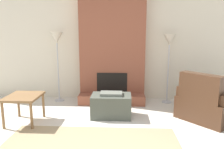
{
  "coord_description": "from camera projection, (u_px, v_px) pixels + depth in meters",
  "views": [
    {
      "loc": [
        0.24,
        -2.11,
        1.59
      ],
      "look_at": [
        0.0,
        2.77,
        0.65
      ],
      "focal_mm": 35.0,
      "sensor_mm": 36.0,
      "label": 1
    }
  ],
  "objects": [
    {
      "name": "ottoman",
      "position": [
        111.0,
        105.0,
        4.18
      ],
      "size": [
        0.75,
        0.48,
        0.48
      ],
      "color": "#474C42",
      "rests_on": "ground_plane"
    },
    {
      "name": "wall_back",
      "position": [
        113.0,
        45.0,
        5.21
      ],
      "size": [
        7.89,
        0.06,
        2.6
      ],
      "primitive_type": "cube",
      "color": "beige",
      "rests_on": "ground_plane"
    },
    {
      "name": "floor_lamp_left",
      "position": [
        57.0,
        42.0,
        4.94
      ],
      "size": [
        0.28,
        0.28,
        1.6
      ],
      "color": "#ADADB2",
      "rests_on": "ground_plane"
    },
    {
      "name": "floor_lamp_right",
      "position": [
        169.0,
        44.0,
        4.83
      ],
      "size": [
        0.28,
        0.28,
        1.56
      ],
      "color": "#ADADB2",
      "rests_on": "ground_plane"
    },
    {
      "name": "fireplace",
      "position": [
        112.0,
        49.0,
        5.01
      ],
      "size": [
        1.49,
        0.65,
        2.6
      ],
      "color": "brown",
      "rests_on": "ground_plane"
    },
    {
      "name": "side_table",
      "position": [
        24.0,
        99.0,
        3.85
      ],
      "size": [
        0.57,
        0.63,
        0.5
      ],
      "color": "brown",
      "rests_on": "ground_plane"
    },
    {
      "name": "armchair",
      "position": [
        207.0,
        104.0,
        4.05
      ],
      "size": [
        1.3,
        1.29,
        0.89
      ],
      "rotation": [
        0.0,
        0.0,
        2.31
      ],
      "color": "#422819",
      "rests_on": "ground_plane"
    }
  ]
}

